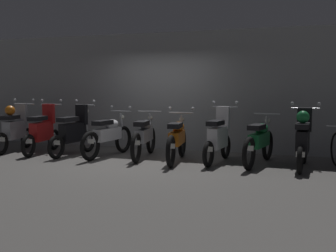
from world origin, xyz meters
The scene contains 11 objects.
ground_plane centered at (0.00, 0.00, 0.00)m, with size 80.00×80.00×0.00m, color #565451.
back_wall centered at (0.00, 1.89, 1.48)m, with size 16.00×0.30×2.97m, color gray.
motorbike_slot_0 centered at (-3.40, 0.22, 0.57)m, with size 0.58×1.68×1.29m.
motorbike_slot_1 centered at (-2.55, 0.17, 0.53)m, with size 0.59×1.68×1.29m.
motorbike_slot_2 centered at (-1.69, 0.17, 0.53)m, with size 0.59×1.68×1.29m.
motorbike_slot_3 centered at (-0.85, 0.27, 0.49)m, with size 0.58×1.94×1.15m.
motorbike_slot_4 centered at (0.00, 0.38, 0.49)m, with size 0.56×1.95×1.03m.
motorbike_slot_5 centered at (0.85, 0.15, 0.49)m, with size 0.59×1.95×1.15m.
motorbike_slot_6 centered at (1.70, 0.33, 0.53)m, with size 0.59×1.68×1.29m.
motorbike_slot_7 centered at (2.55, 0.35, 0.49)m, with size 0.59×1.94×1.03m.
motorbike_slot_8 centered at (3.40, 0.23, 0.57)m, with size 0.59×1.68×1.29m.
Camera 1 is at (3.50, -8.19, 1.60)m, focal length 44.19 mm.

